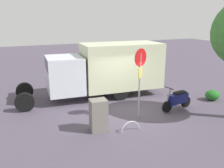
% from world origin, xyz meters
% --- Properties ---
extents(ground_plane, '(60.00, 60.00, 0.00)m').
position_xyz_m(ground_plane, '(0.00, 0.00, 0.00)').
color(ground_plane, '#4E4555').
extents(box_truck_near, '(8.02, 2.72, 2.93)m').
position_xyz_m(box_truck_near, '(0.18, -2.66, 1.62)').
color(box_truck_near, black).
rests_on(box_truck_near, ground).
extents(motorcycle, '(1.81, 0.59, 1.20)m').
position_xyz_m(motorcycle, '(-2.19, 0.69, 0.52)').
color(motorcycle, black).
rests_on(motorcycle, ground).
extents(stop_sign, '(0.71, 0.33, 3.08)m').
position_xyz_m(stop_sign, '(-0.02, 0.77, 2.05)').
color(stop_sign, '#9E9EA3').
rests_on(stop_sign, ground).
extents(utility_cabinet, '(0.69, 0.59, 1.27)m').
position_xyz_m(utility_cabinet, '(2.05, 1.22, 0.64)').
color(utility_cabinet, slate).
rests_on(utility_cabinet, ground).
extents(bike_rack_hoop, '(0.85, 0.09, 0.85)m').
position_xyz_m(bike_rack_hoop, '(0.93, 1.79, 0.00)').
color(bike_rack_hoop, '#B7B7BC').
rests_on(bike_rack_hoop, ground).
extents(shrub_near_sign, '(0.82, 0.67, 0.56)m').
position_xyz_m(shrub_near_sign, '(-4.81, 0.34, 0.28)').
color(shrub_near_sign, '#216621').
rests_on(shrub_near_sign, ground).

